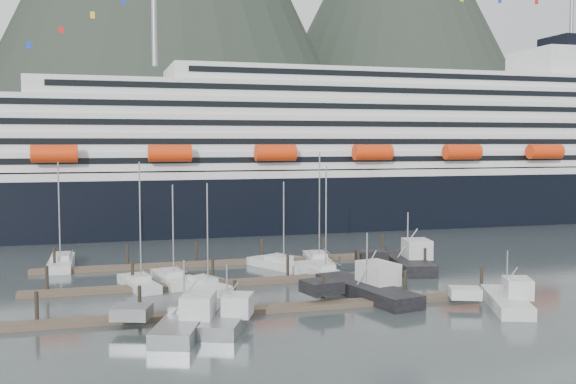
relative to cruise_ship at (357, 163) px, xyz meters
name	(u,v)px	position (x,y,z in m)	size (l,w,h in m)	color
ground	(289,287)	(-30.03, -54.94, -12.04)	(1600.00, 1600.00, 0.00)	#404B4B
cruise_ship	(357,163)	(0.00, 0.00, 0.00)	(210.00, 30.40, 50.30)	black
dock_near	(268,308)	(-34.95, -64.89, -11.73)	(48.18, 2.28, 3.20)	#493F2F
dock_mid	(241,281)	(-34.95, -51.89, -11.73)	(48.18, 2.28, 3.20)	#493F2F
dock_far	(221,262)	(-34.95, -38.89, -11.73)	(48.18, 2.28, 3.20)	#493F2F
sailboat_a	(139,284)	(-46.34, -50.72, -11.61)	(4.53, 9.18, 14.59)	#B3B3B3
sailboat_b	(203,286)	(-39.54, -53.67, -11.64)	(6.11, 9.31, 12.26)	#B3B3B3
sailboat_c	(171,280)	(-42.56, -49.21, -11.63)	(4.14, 9.99, 11.94)	#B3B3B3
sailboat_d	(322,272)	(-24.25, -49.53, -11.62)	(3.42, 11.15, 13.92)	#B3B3B3
sailboat_e	(61,264)	(-55.39, -34.95, -11.60)	(3.11, 11.43, 14.31)	#B3B3B3
sailboat_f	(279,265)	(-28.19, -43.57, -11.62)	(6.93, 9.81, 11.76)	#B3B3B3
sailboat_g	(318,260)	(-22.23, -41.79, -11.61)	(4.28, 10.92, 15.43)	#B3B3B3
trawler_a	(183,320)	(-43.67, -69.12, -11.17)	(9.98, 12.69, 6.72)	gray
trawler_b	(226,318)	(-39.90, -69.17, -11.22)	(8.36, 9.99, 6.14)	gray
trawler_c	(365,288)	(-23.63, -61.83, -11.10)	(10.99, 15.14, 7.51)	black
trawler_d	(505,300)	(-12.14, -69.90, -11.21)	(8.92, 10.93, 6.22)	#B3B3B3
trawler_e	(406,261)	(-12.54, -48.65, -11.05)	(9.85, 12.90, 8.10)	black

